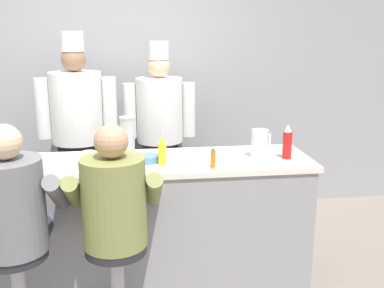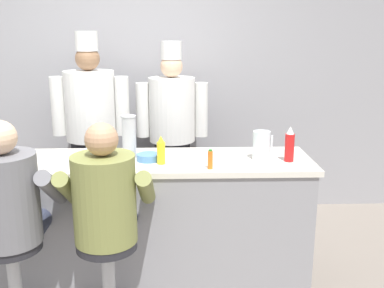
{
  "view_description": "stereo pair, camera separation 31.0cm",
  "coord_description": "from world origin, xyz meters",
  "px_view_note": "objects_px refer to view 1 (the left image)",
  "views": [
    {
      "loc": [
        0.14,
        -2.76,
        1.87
      ],
      "look_at": [
        0.55,
        0.29,
        1.08
      ],
      "focal_mm": 42.0,
      "sensor_mm": 36.0,
      "label": 1
    },
    {
      "loc": [
        0.45,
        -2.78,
        1.87
      ],
      "look_at": [
        0.55,
        0.29,
        1.08
      ],
      "focal_mm": 42.0,
      "sensor_mm": 36.0,
      "label": 2
    }
  ],
  "objects_px": {
    "cook_in_whites_far": "(160,126)",
    "diner_seated_olive": "(115,209)",
    "mustard_bottle_yellow": "(162,152)",
    "diner_seated_grey": "(13,213)",
    "cereal_bowl": "(148,158)",
    "breakfast_plate": "(92,169)",
    "ketchup_bottle_red": "(287,143)",
    "cup_stack_steel": "(128,138)",
    "water_pitcher_clear": "(260,144)",
    "hot_sauce_bottle_orange": "(213,159)",
    "cook_in_whites_near": "(78,125)",
    "coffee_mug_white": "(90,156)"
  },
  "relations": [
    {
      "from": "cereal_bowl",
      "to": "cook_in_whites_far",
      "type": "relative_size",
      "value": 0.1
    },
    {
      "from": "cereal_bowl",
      "to": "coffee_mug_white",
      "type": "relative_size",
      "value": 1.22
    },
    {
      "from": "ketchup_bottle_red",
      "to": "hot_sauce_bottle_orange",
      "type": "distance_m",
      "value": 0.6
    },
    {
      "from": "hot_sauce_bottle_orange",
      "to": "cup_stack_steel",
      "type": "distance_m",
      "value": 0.65
    },
    {
      "from": "diner_seated_grey",
      "to": "diner_seated_olive",
      "type": "relative_size",
      "value": 1.01
    },
    {
      "from": "cup_stack_steel",
      "to": "ketchup_bottle_red",
      "type": "bearing_deg",
      "value": -6.74
    },
    {
      "from": "breakfast_plate",
      "to": "mustard_bottle_yellow",
      "type": "bearing_deg",
      "value": 11.15
    },
    {
      "from": "hot_sauce_bottle_orange",
      "to": "cook_in_whites_near",
      "type": "bearing_deg",
      "value": 128.59
    },
    {
      "from": "ketchup_bottle_red",
      "to": "mustard_bottle_yellow",
      "type": "relative_size",
      "value": 1.25
    },
    {
      "from": "hot_sauce_bottle_orange",
      "to": "diner_seated_grey",
      "type": "bearing_deg",
      "value": -164.0
    },
    {
      "from": "mustard_bottle_yellow",
      "to": "hot_sauce_bottle_orange",
      "type": "height_order",
      "value": "mustard_bottle_yellow"
    },
    {
      "from": "breakfast_plate",
      "to": "diner_seated_grey",
      "type": "xyz_separation_m",
      "value": [
        -0.42,
        -0.38,
        -0.12
      ]
    },
    {
      "from": "cup_stack_steel",
      "to": "cook_in_whites_far",
      "type": "distance_m",
      "value": 1.15
    },
    {
      "from": "ketchup_bottle_red",
      "to": "cup_stack_steel",
      "type": "relative_size",
      "value": 0.81
    },
    {
      "from": "breakfast_plate",
      "to": "coffee_mug_white",
      "type": "bearing_deg",
      "value": 98.21
    },
    {
      "from": "coffee_mug_white",
      "to": "cereal_bowl",
      "type": "bearing_deg",
      "value": -7.9
    },
    {
      "from": "water_pitcher_clear",
      "to": "diner_seated_grey",
      "type": "bearing_deg",
      "value": -160.68
    },
    {
      "from": "diner_seated_grey",
      "to": "cook_in_whites_far",
      "type": "bearing_deg",
      "value": 61.46
    },
    {
      "from": "cook_in_whites_near",
      "to": "cook_in_whites_far",
      "type": "bearing_deg",
      "value": 7.79
    },
    {
      "from": "hot_sauce_bottle_orange",
      "to": "breakfast_plate",
      "type": "relative_size",
      "value": 0.5
    },
    {
      "from": "cereal_bowl",
      "to": "breakfast_plate",
      "type": "bearing_deg",
      "value": -154.69
    },
    {
      "from": "ketchup_bottle_red",
      "to": "cook_in_whites_far",
      "type": "height_order",
      "value": "cook_in_whites_far"
    },
    {
      "from": "mustard_bottle_yellow",
      "to": "diner_seated_grey",
      "type": "distance_m",
      "value": 1.03
    },
    {
      "from": "breakfast_plate",
      "to": "diner_seated_grey",
      "type": "height_order",
      "value": "diner_seated_grey"
    },
    {
      "from": "coffee_mug_white",
      "to": "cup_stack_steel",
      "type": "distance_m",
      "value": 0.29
    },
    {
      "from": "breakfast_plate",
      "to": "cook_in_whites_near",
      "type": "relative_size",
      "value": 0.14
    },
    {
      "from": "ketchup_bottle_red",
      "to": "diner_seated_olive",
      "type": "relative_size",
      "value": 0.18
    },
    {
      "from": "water_pitcher_clear",
      "to": "cook_in_whites_far",
      "type": "xyz_separation_m",
      "value": [
        -0.65,
        1.19,
        -0.1
      ]
    },
    {
      "from": "hot_sauce_bottle_orange",
      "to": "coffee_mug_white",
      "type": "xyz_separation_m",
      "value": [
        -0.84,
        0.27,
        -0.03
      ]
    },
    {
      "from": "water_pitcher_clear",
      "to": "cup_stack_steel",
      "type": "height_order",
      "value": "cup_stack_steel"
    },
    {
      "from": "diner_seated_olive",
      "to": "water_pitcher_clear",
      "type": "bearing_deg",
      "value": 28.67
    },
    {
      "from": "cereal_bowl",
      "to": "cook_in_whites_near",
      "type": "relative_size",
      "value": 0.09
    },
    {
      "from": "ketchup_bottle_red",
      "to": "coffee_mug_white",
      "type": "distance_m",
      "value": 1.41
    },
    {
      "from": "water_pitcher_clear",
      "to": "breakfast_plate",
      "type": "relative_size",
      "value": 0.77
    },
    {
      "from": "coffee_mug_white",
      "to": "hot_sauce_bottle_orange",
      "type": "bearing_deg",
      "value": -17.68
    },
    {
      "from": "ketchup_bottle_red",
      "to": "cup_stack_steel",
      "type": "xyz_separation_m",
      "value": [
        -1.14,
        0.13,
        0.04
      ]
    },
    {
      "from": "hot_sauce_bottle_orange",
      "to": "diner_seated_grey",
      "type": "xyz_separation_m",
      "value": [
        -1.22,
        -0.35,
        -0.17
      ]
    },
    {
      "from": "breakfast_plate",
      "to": "diner_seated_grey",
      "type": "relative_size",
      "value": 0.19
    },
    {
      "from": "cup_stack_steel",
      "to": "diner_seated_grey",
      "type": "xyz_separation_m",
      "value": [
        -0.65,
        -0.65,
        -0.27
      ]
    },
    {
      "from": "hot_sauce_bottle_orange",
      "to": "cereal_bowl",
      "type": "relative_size",
      "value": 0.79
    },
    {
      "from": "water_pitcher_clear",
      "to": "breakfast_plate",
      "type": "bearing_deg",
      "value": -171.38
    },
    {
      "from": "cereal_bowl",
      "to": "cook_in_whites_near",
      "type": "distance_m",
      "value": 1.24
    },
    {
      "from": "ketchup_bottle_red",
      "to": "mustard_bottle_yellow",
      "type": "distance_m",
      "value": 0.9
    },
    {
      "from": "cook_in_whites_far",
      "to": "diner_seated_olive",
      "type": "bearing_deg",
      "value": -102.17
    },
    {
      "from": "cook_in_whites_far",
      "to": "hot_sauce_bottle_orange",
      "type": "bearing_deg",
      "value": -79.0
    },
    {
      "from": "mustard_bottle_yellow",
      "to": "diner_seated_olive",
      "type": "height_order",
      "value": "diner_seated_olive"
    },
    {
      "from": "mustard_bottle_yellow",
      "to": "cook_in_whites_far",
      "type": "distance_m",
      "value": 1.28
    },
    {
      "from": "coffee_mug_white",
      "to": "diner_seated_grey",
      "type": "bearing_deg",
      "value": -122.05
    },
    {
      "from": "coffee_mug_white",
      "to": "diner_seated_olive",
      "type": "xyz_separation_m",
      "value": [
        0.19,
        -0.62,
        -0.16
      ]
    },
    {
      "from": "diner_seated_olive",
      "to": "cereal_bowl",
      "type": "bearing_deg",
      "value": 68.45
    }
  ]
}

